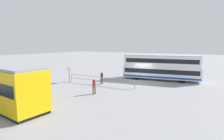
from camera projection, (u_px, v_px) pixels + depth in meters
ground_plane at (141, 81)px, 26.07m from camera, size 160.00×160.00×0.00m
double_decker_bus at (161, 67)px, 26.75m from camera, size 11.21×4.38×3.73m
pedestrian_near_railing at (102, 77)px, 24.29m from camera, size 0.43×0.43×1.64m
pedestrian_crossing at (94, 85)px, 19.22m from camera, size 0.38×0.38×1.75m
pedestrian_railing at (100, 79)px, 23.52m from camera, size 9.61×0.53×1.08m
info_sign at (69, 72)px, 25.29m from camera, size 0.95×0.13×2.20m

